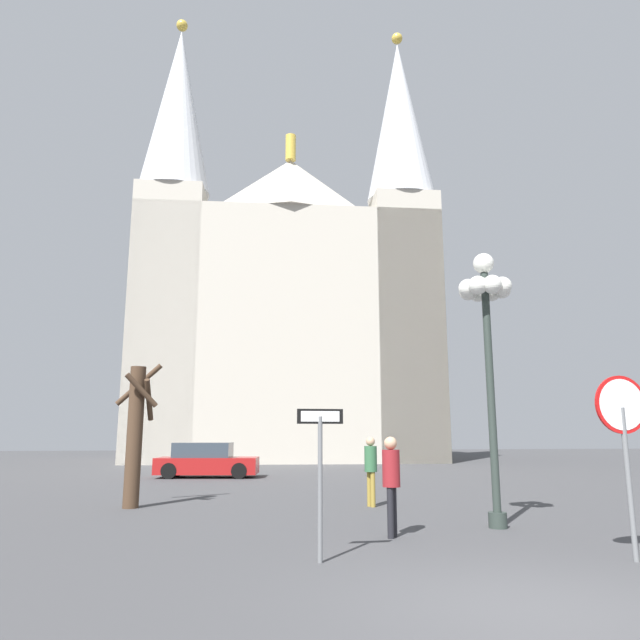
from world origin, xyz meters
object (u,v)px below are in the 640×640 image
(stop_sign, at_px, (623,427))
(one_way_arrow_sign, at_px, (320,463))
(parked_car_near_red, at_px, (206,461))
(bare_tree, at_px, (136,431))
(cathedral, at_px, (287,312))
(pedestrian_standing, at_px, (371,464))
(street_lamp, at_px, (486,316))
(pedestrian_walking, at_px, (391,475))

(stop_sign, bearing_deg, one_way_arrow_sign, 173.54)
(parked_car_near_red, bearing_deg, bare_tree, -96.81)
(cathedral, height_order, pedestrian_standing, cathedral)
(one_way_arrow_sign, bearing_deg, bare_tree, 119.59)
(street_lamp, height_order, bare_tree, street_lamp)
(cathedral, xyz_separation_m, stop_sign, (2.83, -31.81, -8.26))
(cathedral, bearing_deg, parked_car_near_red, -106.89)
(bare_tree, relative_size, parked_car_near_red, 0.84)
(one_way_arrow_sign, relative_size, bare_tree, 0.59)
(one_way_arrow_sign, xyz_separation_m, parked_car_near_red, (-2.65, 16.91, -0.72))
(parked_car_near_red, height_order, pedestrian_standing, pedestrian_standing)
(street_lamp, relative_size, pedestrian_walking, 3.17)
(bare_tree, height_order, pedestrian_walking, bare_tree)
(cathedral, bearing_deg, street_lamp, -85.74)
(one_way_arrow_sign, distance_m, pedestrian_walking, 2.44)
(street_lamp, distance_m, parked_car_near_red, 16.08)
(bare_tree, bearing_deg, street_lamp, -28.29)
(parked_car_near_red, distance_m, pedestrian_standing, 11.66)
(cathedral, bearing_deg, one_way_arrow_sign, -93.15)
(pedestrian_standing, bearing_deg, pedestrian_walking, -97.48)
(pedestrian_walking, bearing_deg, bare_tree, 137.58)
(pedestrian_standing, bearing_deg, cathedral, 90.91)
(street_lamp, bearing_deg, cathedral, 94.26)
(cathedral, distance_m, one_way_arrow_sign, 32.55)
(street_lamp, xyz_separation_m, pedestrian_standing, (-1.74, 3.64, -3.19))
(one_way_arrow_sign, bearing_deg, stop_sign, -6.46)
(parked_car_near_red, bearing_deg, street_lamp, -65.51)
(pedestrian_standing, bearing_deg, bare_tree, 175.09)
(street_lamp, distance_m, pedestrian_standing, 5.14)
(street_lamp, distance_m, pedestrian_walking, 4.00)
(bare_tree, distance_m, parked_car_near_red, 10.27)
(street_lamp, distance_m, bare_tree, 9.07)
(street_lamp, relative_size, parked_car_near_red, 1.28)
(pedestrian_walking, bearing_deg, cathedral, 89.64)
(one_way_arrow_sign, distance_m, parked_car_near_red, 17.13)
(cathedral, bearing_deg, stop_sign, -84.92)
(stop_sign, distance_m, street_lamp, 3.98)
(one_way_arrow_sign, bearing_deg, parked_car_near_red, 98.89)
(cathedral, bearing_deg, bare_tree, -102.82)
(stop_sign, relative_size, pedestrian_standing, 1.55)
(one_way_arrow_sign, bearing_deg, street_lamp, 34.39)
(stop_sign, height_order, pedestrian_standing, stop_sign)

